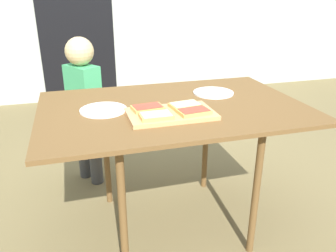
{
  "coord_description": "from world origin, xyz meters",
  "views": [
    {
      "loc": [
        -0.5,
        -1.65,
        1.36
      ],
      "look_at": [
        -0.03,
        0.0,
        0.66
      ],
      "focal_mm": 36.13,
      "sensor_mm": 36.0,
      "label": 1
    }
  ],
  "objects_px": {
    "pizza_slice_far_left": "(148,108)",
    "plate_white_left": "(103,110)",
    "plate_white_right": "(213,93)",
    "dining_table": "(173,116)",
    "child_left": "(84,100)",
    "pizza_slice_far_right": "(185,105)",
    "pizza_slice_near_right": "(194,111)",
    "cutting_board": "(171,114)",
    "pizza_slice_near_left": "(156,116)"
  },
  "relations": [
    {
      "from": "pizza_slice_near_right",
      "to": "plate_white_left",
      "type": "bearing_deg",
      "value": 152.04
    },
    {
      "from": "pizza_slice_far_right",
      "to": "plate_white_left",
      "type": "height_order",
      "value": "pizza_slice_far_right"
    },
    {
      "from": "dining_table",
      "to": "pizza_slice_near_left",
      "type": "distance_m",
      "value": 0.27
    },
    {
      "from": "cutting_board",
      "to": "plate_white_left",
      "type": "distance_m",
      "value": 0.35
    },
    {
      "from": "dining_table",
      "to": "pizza_slice_near_right",
      "type": "distance_m",
      "value": 0.23
    },
    {
      "from": "cutting_board",
      "to": "pizza_slice_far_left",
      "type": "height_order",
      "value": "pizza_slice_far_left"
    },
    {
      "from": "pizza_slice_near_left",
      "to": "child_left",
      "type": "bearing_deg",
      "value": 108.58
    },
    {
      "from": "plate_white_left",
      "to": "plate_white_right",
      "type": "bearing_deg",
      "value": 10.87
    },
    {
      "from": "pizza_slice_far_left",
      "to": "plate_white_right",
      "type": "bearing_deg",
      "value": 27.09
    },
    {
      "from": "plate_white_left",
      "to": "cutting_board",
      "type": "bearing_deg",
      "value": -28.21
    },
    {
      "from": "pizza_slice_near_right",
      "to": "pizza_slice_near_left",
      "type": "bearing_deg",
      "value": -178.23
    },
    {
      "from": "dining_table",
      "to": "plate_white_right",
      "type": "xyz_separation_m",
      "value": [
        0.3,
        0.15,
        0.07
      ]
    },
    {
      "from": "pizza_slice_near_right",
      "to": "plate_white_right",
      "type": "relative_size",
      "value": 0.68
    },
    {
      "from": "cutting_board",
      "to": "pizza_slice_near_right",
      "type": "bearing_deg",
      "value": -27.19
    },
    {
      "from": "pizza_slice_far_left",
      "to": "pizza_slice_far_right",
      "type": "height_order",
      "value": "same"
    },
    {
      "from": "cutting_board",
      "to": "pizza_slice_near_left",
      "type": "distance_m",
      "value": 0.11
    },
    {
      "from": "pizza_slice_far_left",
      "to": "plate_white_left",
      "type": "bearing_deg",
      "value": 153.5
    },
    {
      "from": "pizza_slice_near_right",
      "to": "child_left",
      "type": "xyz_separation_m",
      "value": [
        -0.49,
        0.88,
        -0.17
      ]
    },
    {
      "from": "pizza_slice_near_left",
      "to": "plate_white_left",
      "type": "height_order",
      "value": "pizza_slice_near_left"
    },
    {
      "from": "pizza_slice_far_right",
      "to": "plate_white_left",
      "type": "relative_size",
      "value": 0.69
    },
    {
      "from": "plate_white_left",
      "to": "child_left",
      "type": "relative_size",
      "value": 0.22
    },
    {
      "from": "pizza_slice_far_left",
      "to": "plate_white_left",
      "type": "distance_m",
      "value": 0.24
    },
    {
      "from": "plate_white_left",
      "to": "child_left",
      "type": "xyz_separation_m",
      "value": [
        -0.07,
        0.66,
        -0.15
      ]
    },
    {
      "from": "cutting_board",
      "to": "plate_white_left",
      "type": "xyz_separation_m",
      "value": [
        -0.31,
        0.17,
        -0.01
      ]
    },
    {
      "from": "cutting_board",
      "to": "plate_white_left",
      "type": "height_order",
      "value": "cutting_board"
    },
    {
      "from": "child_left",
      "to": "plate_white_right",
      "type": "bearing_deg",
      "value": -35.71
    },
    {
      "from": "pizza_slice_near_left",
      "to": "pizza_slice_far_right",
      "type": "relative_size",
      "value": 0.93
    },
    {
      "from": "pizza_slice_near_right",
      "to": "pizza_slice_far_left",
      "type": "distance_m",
      "value": 0.23
    },
    {
      "from": "cutting_board",
      "to": "child_left",
      "type": "xyz_separation_m",
      "value": [
        -0.39,
        0.83,
        -0.15
      ]
    },
    {
      "from": "pizza_slice_far_right",
      "to": "pizza_slice_near_left",
      "type": "bearing_deg",
      "value": -149.33
    },
    {
      "from": "pizza_slice_far_left",
      "to": "plate_white_right",
      "type": "distance_m",
      "value": 0.51
    },
    {
      "from": "pizza_slice_far_right",
      "to": "plate_white_right",
      "type": "bearing_deg",
      "value": 43.27
    },
    {
      "from": "plate_white_left",
      "to": "plate_white_right",
      "type": "xyz_separation_m",
      "value": [
        0.66,
        0.13,
        0.0
      ]
    },
    {
      "from": "pizza_slice_far_left",
      "to": "plate_white_left",
      "type": "height_order",
      "value": "pizza_slice_far_left"
    },
    {
      "from": "dining_table",
      "to": "pizza_slice_far_left",
      "type": "xyz_separation_m",
      "value": [
        -0.16,
        -0.09,
        0.09
      ]
    },
    {
      "from": "pizza_slice_near_left",
      "to": "plate_white_left",
      "type": "relative_size",
      "value": 0.64
    },
    {
      "from": "pizza_slice_near_right",
      "to": "plate_white_right",
      "type": "xyz_separation_m",
      "value": [
        0.25,
        0.35,
        -0.03
      ]
    },
    {
      "from": "dining_table",
      "to": "child_left",
      "type": "xyz_separation_m",
      "value": [
        -0.44,
        0.68,
        -0.08
      ]
    },
    {
      "from": "child_left",
      "to": "pizza_slice_far_left",
      "type": "bearing_deg",
      "value": -69.57
    },
    {
      "from": "cutting_board",
      "to": "child_left",
      "type": "relative_size",
      "value": 0.4
    },
    {
      "from": "pizza_slice_near_right",
      "to": "pizza_slice_far_left",
      "type": "height_order",
      "value": "same"
    },
    {
      "from": "pizza_slice_near_left",
      "to": "pizza_slice_far_right",
      "type": "xyz_separation_m",
      "value": [
        0.18,
        0.11,
        0.0
      ]
    },
    {
      "from": "dining_table",
      "to": "child_left",
      "type": "bearing_deg",
      "value": 123.13
    },
    {
      "from": "pizza_slice_near_right",
      "to": "pizza_slice_far_right",
      "type": "bearing_deg",
      "value": 95.88
    },
    {
      "from": "cutting_board",
      "to": "pizza_slice_far_right",
      "type": "xyz_separation_m",
      "value": [
        0.09,
        0.05,
        0.02
      ]
    },
    {
      "from": "pizza_slice_near_right",
      "to": "child_left",
      "type": "distance_m",
      "value": 1.02
    },
    {
      "from": "pizza_slice_far_left",
      "to": "dining_table",
      "type": "bearing_deg",
      "value": 28.5
    },
    {
      "from": "pizza_slice_far_right",
      "to": "child_left",
      "type": "height_order",
      "value": "child_left"
    },
    {
      "from": "pizza_slice_far_left",
      "to": "plate_white_right",
      "type": "relative_size",
      "value": 0.68
    },
    {
      "from": "plate_white_right",
      "to": "dining_table",
      "type": "bearing_deg",
      "value": -153.68
    }
  ]
}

